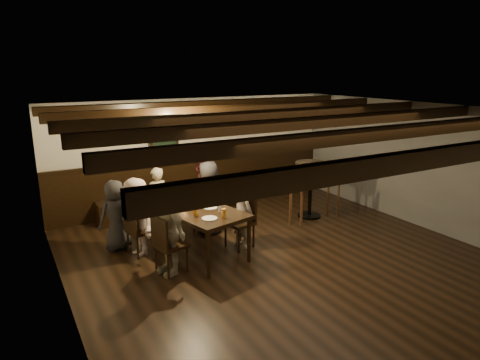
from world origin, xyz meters
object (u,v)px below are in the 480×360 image
person_bench_right (201,189)px  bar_stool_left (297,203)px  person_bench_left (116,215)px  high_top_table (311,181)px  chair_right_near (208,218)px  person_right_near (209,197)px  dining_table (190,210)px  bar_stool_right (333,195)px  chair_left_far (170,255)px  person_bench_centre (157,201)px  person_left_far (167,230)px  person_right_far (242,211)px  chair_right_far (240,231)px  person_left_near (137,217)px  chair_left_near (140,239)px

person_bench_right → bar_stool_left: (1.65, -0.92, -0.28)m
person_bench_left → high_top_table: size_ratio=1.05×
chair_right_near → person_right_near: 0.40m
high_top_table → dining_table: bearing=-172.7°
person_bench_right → bar_stool_right: size_ratio=1.21×
chair_right_near → person_right_near: person_right_near is taller
bar_stool_left → chair_left_far: bearing=-157.5°
bar_stool_right → person_bench_centre: bearing=169.8°
high_top_table → person_bench_centre: bearing=167.8°
person_bench_right → person_left_far: bearing=39.3°
chair_right_near → person_right_far: bearing=-178.1°
chair_right_near → chair_right_far: (0.20, -0.88, -0.01)m
bar_stool_right → bar_stool_left: bearing=-174.5°
dining_table → chair_right_near: (0.60, 0.60, -0.43)m
person_bench_left → chair_right_near: bearing=164.5°
chair_right_near → bar_stool_left: bearing=-117.2°
person_bench_centre → bar_stool_right: person_bench_centre is taller
person_bench_centre → bar_stool_left: size_ratio=1.08×
person_bench_left → high_top_table: person_bench_left is taller
person_bench_centre → person_right_far: size_ratio=1.00×
chair_right_far → bar_stool_left: 1.60m
chair_right_near → person_left_far: person_left_far is taller
chair_right_near → person_right_far: (0.23, -0.87, 0.35)m
person_right_near → bar_stool_left: size_ratio=1.16×
high_top_table → chair_right_far: bearing=-162.4°
person_left_far → person_left_near: bearing=180.0°
chair_right_far → person_bench_left: 2.13m
person_right_far → bar_stool_right: person_right_far is taller
chair_right_near → bar_stool_left: bar_stool_left is taller
chair_left_far → chair_right_far: bearing=90.0°
person_bench_centre → chair_left_far: bearing=64.4°
dining_table → chair_left_near: chair_left_near is taller
chair_right_far → bar_stool_right: bearing=-92.0°
bar_stool_right → chair_right_far: bearing=-166.4°
person_bench_left → person_right_far: (1.91, -0.95, 0.03)m
high_top_table → bar_stool_right: 0.62m
person_right_far → person_left_far: bearing=90.0°
high_top_table → bar_stool_left: bar_stool_left is taller
person_bench_centre → person_left_far: size_ratio=0.92×
person_left_far → bar_stool_right: bearing=88.7°
chair_left_near → person_right_near: (1.43, 0.33, 0.42)m
chair_left_near → person_bench_centre: size_ratio=0.67×
person_right_far → person_bench_centre: bearing=26.6°
chair_left_far → bar_stool_right: size_ratio=0.78×
person_bench_right → person_left_near: person_bench_right is taller
chair_right_far → bar_stool_right: 2.58m
person_right_near → high_top_table: person_right_near is taller
dining_table → person_right_near: (0.63, 0.61, -0.04)m
chair_right_far → person_right_far: size_ratio=0.73×
person_bench_left → person_right_near: bearing=164.7°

